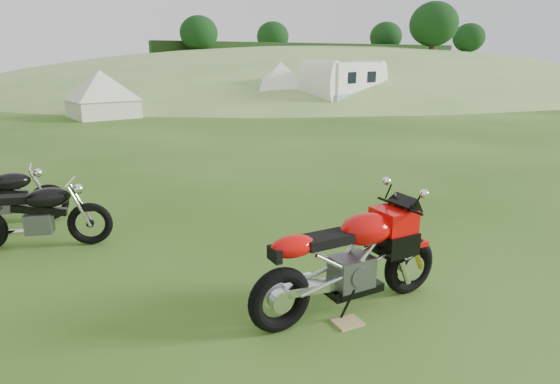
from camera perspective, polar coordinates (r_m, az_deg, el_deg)
name	(u,v)px	position (r m, az deg, el deg)	size (l,w,h in m)	color
ground	(309,267)	(6.20, 3.52, -9.17)	(120.00, 120.00, 0.00)	#22450E
hillside	(321,85)	(52.34, 4.99, 12.91)	(80.00, 64.00, 8.00)	#699A4E
hedgerow	(321,85)	(52.34, 4.99, 12.91)	(36.00, 1.20, 8.60)	black
sport_motorcycle	(351,252)	(5.00, 8.60, -7.26)	(2.25, 0.56, 1.35)	red
plywood_board	(348,322)	(5.05, 8.26, -15.46)	(0.28, 0.23, 0.02)	tan
vintage_moto_a	(36,214)	(7.47, -27.59, -2.37)	(1.97, 0.46, 1.04)	black
vintage_moto_b	(0,196)	(8.75, -30.97, -0.44)	(1.93, 0.45, 1.02)	black
tent_left	(101,92)	(23.70, -20.94, 11.31)	(2.70, 2.70, 2.34)	silver
tent_right	(281,85)	(26.38, 0.09, 12.93)	(2.96, 2.96, 2.56)	white
caravan	(345,85)	(26.48, 7.93, 12.76)	(5.40, 2.41, 2.53)	white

